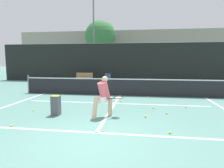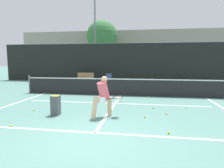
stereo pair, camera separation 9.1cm
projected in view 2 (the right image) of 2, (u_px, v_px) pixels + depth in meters
The scene contains 25 objects.
ground_plane at pixel (91, 138), 5.04m from camera, with size 100.00×100.00×0.00m, color slate.
court_baseline_near at pixel (95, 133), 5.43m from camera, with size 11.00×0.10×0.01m, color white.
court_service_line at pixel (115, 103), 9.09m from camera, with size 8.25×0.10×0.01m, color white.
court_center_mark at pixel (112, 108), 8.28m from camera, with size 0.10×5.82×0.01m, color white.
court_sideline_left at pixel (14, 104), 9.00m from camera, with size 0.10×6.82×0.01m, color white.
net at pixel (121, 86), 11.07m from camera, with size 11.09×0.09×1.07m.
fence_back at pixel (130, 63), 17.65m from camera, with size 24.00×0.06×3.46m.
player_practicing at pixel (103, 95), 6.85m from camera, with size 1.13×0.79×1.43m.
tennis_ball_scattered_0 at pixel (153, 108), 8.13m from camera, with size 0.07×0.07×0.07m, color #D1E033.
tennis_ball_scattered_1 at pixel (148, 97), 10.42m from camera, with size 0.07×0.07×0.07m, color #D1E033.
tennis_ball_scattered_2 at pixel (186, 107), 8.22m from camera, with size 0.07×0.07×0.07m, color #D1E033.
tennis_ball_scattered_3 at pixel (167, 113), 7.29m from camera, with size 0.07×0.07×0.07m, color #D1E033.
tennis_ball_scattered_4 at pixel (145, 117), 6.86m from camera, with size 0.07×0.07×0.07m, color #D1E033.
tennis_ball_scattered_5 at pixel (118, 99), 9.92m from camera, with size 0.07×0.07×0.07m, color #D1E033.
tennis_ball_scattered_6 at pixel (11, 125), 5.95m from camera, with size 0.07×0.07×0.07m, color #D1E033.
tennis_ball_scattered_7 at pixel (169, 133), 5.33m from camera, with size 0.07×0.07×0.07m, color #D1E033.
tennis_ball_scattered_8 at pixel (34, 110), 7.76m from camera, with size 0.07×0.07×0.07m, color #D1E033.
tennis_ball_scattered_9 at pixel (121, 101), 9.45m from camera, with size 0.07×0.07×0.07m, color #D1E033.
ball_hopper at pixel (56, 105), 7.15m from camera, with size 0.28×0.28×0.71m.
courtside_bench at pixel (85, 77), 17.36m from camera, with size 1.48×0.45×0.86m.
trash_bin at pixel (109, 78), 16.82m from camera, with size 0.53×0.53×0.83m.
parked_car at pixel (140, 73), 21.16m from camera, with size 1.90×4.54×1.37m.
floodlight_mast at pixel (95, 25), 21.02m from camera, with size 1.10×0.24×8.88m.
tree_west at pixel (102, 36), 27.73m from camera, with size 4.22×4.22×7.43m.
building_far at pixel (136, 52), 30.56m from camera, with size 36.00×2.40×6.33m, color gray.
Camera 2 is at (1.30, -4.69, 1.97)m, focal length 32.00 mm.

